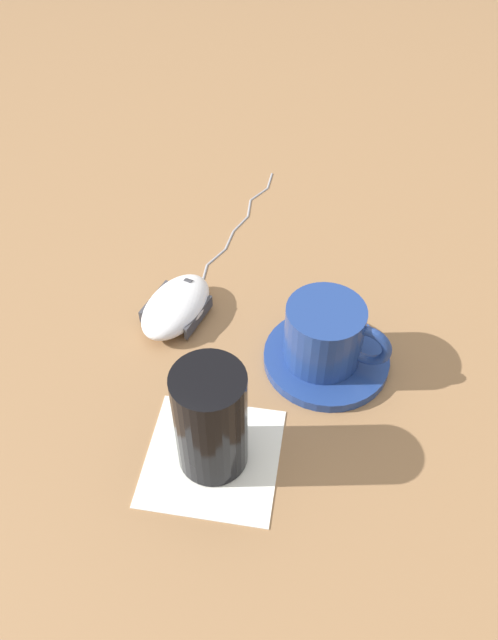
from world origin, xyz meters
TOP-DOWN VIEW (x-y plane):
  - ground_plane at (0.00, 0.00)m, footprint 3.00×3.00m
  - saucer at (-0.08, -0.06)m, footprint 0.13×0.13m
  - coffee_cup at (-0.07, -0.06)m, footprint 0.11×0.08m
  - computer_mouse at (0.10, -0.06)m, footprint 0.07×0.11m
  - mouse_cable at (0.11, -0.24)m, footprint 0.02×0.26m
  - napkin_under_glass at (-0.02, 0.09)m, footprint 0.15×0.15m
  - drinking_glass at (-0.02, 0.09)m, footprint 0.07×0.07m

SIDE VIEW (x-z plane):
  - ground_plane at x=0.00m, z-range 0.00..0.00m
  - napkin_under_glass at x=-0.02m, z-range 0.00..0.00m
  - mouse_cable at x=0.11m, z-range 0.00..0.00m
  - saucer at x=-0.08m, z-range 0.00..0.01m
  - computer_mouse at x=0.10m, z-range 0.00..0.03m
  - coffee_cup at x=-0.07m, z-range 0.01..0.08m
  - drinking_glass at x=-0.02m, z-range 0.00..0.12m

